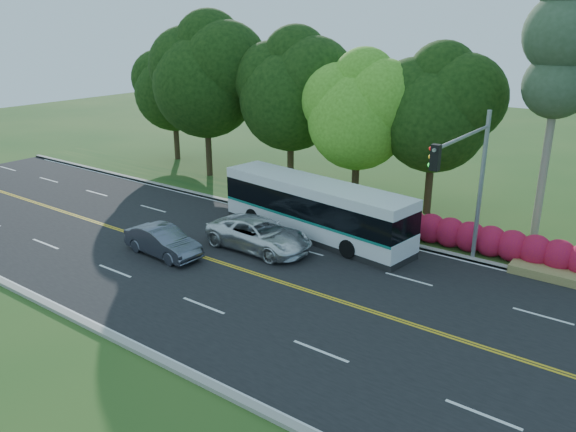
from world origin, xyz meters
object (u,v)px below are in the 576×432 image
Objects in this scene: traffic_signal at (469,171)px; transit_bus at (314,209)px; suv at (259,234)px; sedan at (163,241)px.

traffic_signal reaches higher than transit_bus.
traffic_signal is 1.28× the size of suv.
transit_bus is 2.07× the size of suv.
sedan is 4.62m from suv.
transit_bus is at bearing -31.22° from sedan.
traffic_signal is 10.17m from suv.
traffic_signal is 0.62× the size of transit_bus.
traffic_signal is 1.66× the size of sedan.
traffic_signal is at bearing -59.34° from sedan.
sedan is at bearing -152.42° from traffic_signal.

